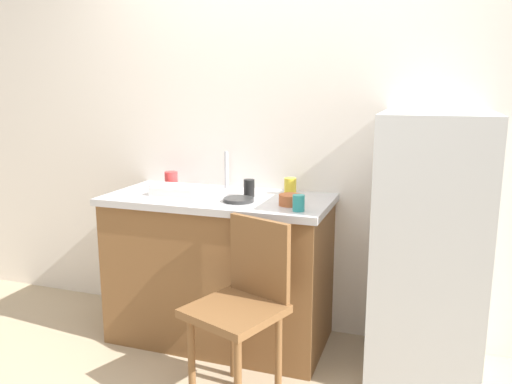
% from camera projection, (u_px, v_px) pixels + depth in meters
% --- Properties ---
extents(back_wall, '(4.80, 0.10, 2.44)m').
position_uv_depth(back_wall, '(288.00, 137.00, 3.12)').
color(back_wall, white).
rests_on(back_wall, ground_plane).
extents(cabinet_base, '(1.28, 0.60, 0.86)m').
position_uv_depth(cabinet_base, '(220.00, 271.00, 3.06)').
color(cabinet_base, brown).
rests_on(cabinet_base, ground_plane).
extents(countertop, '(1.32, 0.64, 0.04)m').
position_uv_depth(countertop, '(219.00, 199.00, 2.97)').
color(countertop, '#B7B7BC').
rests_on(countertop, cabinet_base).
extents(faucet, '(0.02, 0.02, 0.23)m').
position_uv_depth(faucet, '(226.00, 169.00, 3.19)').
color(faucet, '#B7B7BC').
rests_on(faucet, countertop).
extents(refrigerator, '(0.55, 0.62, 1.40)m').
position_uv_depth(refrigerator, '(429.00, 249.00, 2.62)').
color(refrigerator, silver).
rests_on(refrigerator, ground_plane).
extents(chair, '(0.52, 0.52, 0.89)m').
position_uv_depth(chair, '(243.00, 301.00, 2.46)').
color(chair, brown).
rests_on(chair, ground_plane).
extents(dish_tray, '(0.28, 0.20, 0.05)m').
position_uv_depth(dish_tray, '(178.00, 190.00, 3.01)').
color(dish_tray, white).
rests_on(dish_tray, countertop).
extents(terracotta_bowl, '(0.12, 0.12, 0.06)m').
position_uv_depth(terracotta_bowl, '(290.00, 200.00, 2.73)').
color(terracotta_bowl, '#B25B33').
rests_on(terracotta_bowl, countertop).
extents(hotplate, '(0.17, 0.17, 0.02)m').
position_uv_depth(hotplate, '(239.00, 200.00, 2.82)').
color(hotplate, '#2D2D2D').
rests_on(hotplate, countertop).
extents(cup_yellow, '(0.07, 0.07, 0.10)m').
position_uv_depth(cup_yellow, '(290.00, 186.00, 2.99)').
color(cup_yellow, yellow).
rests_on(cup_yellow, countertop).
extents(cup_teal, '(0.06, 0.06, 0.08)m').
position_uv_depth(cup_teal, '(299.00, 203.00, 2.60)').
color(cup_teal, teal).
rests_on(cup_teal, countertop).
extents(cup_black, '(0.06, 0.06, 0.10)m').
position_uv_depth(cup_black, '(249.00, 188.00, 2.94)').
color(cup_black, black).
rests_on(cup_black, countertop).
extents(cup_red, '(0.08, 0.08, 0.10)m').
position_uv_depth(cup_red, '(171.00, 180.00, 3.20)').
color(cup_red, red).
rests_on(cup_red, countertop).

